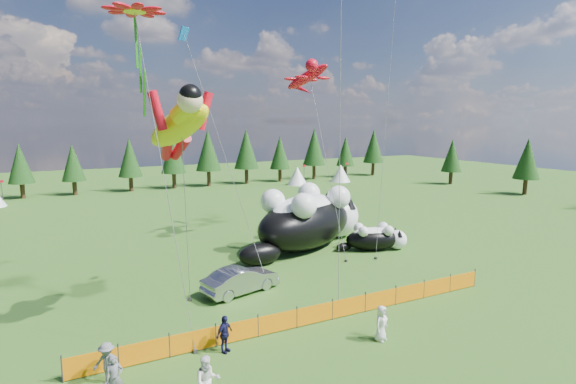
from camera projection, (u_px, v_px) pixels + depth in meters
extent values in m
plane|color=#0E3B0A|center=(287.00, 302.00, 24.49)|extent=(160.00, 160.00, 0.00)
cylinder|color=#262626|center=(62.00, 369.00, 16.84)|extent=(0.06, 0.06, 1.10)
cylinder|color=#262626|center=(118.00, 357.00, 17.74)|extent=(0.06, 0.06, 1.10)
cylinder|color=#262626|center=(169.00, 345.00, 18.63)|extent=(0.06, 0.06, 1.10)
cylinder|color=#262626|center=(216.00, 335.00, 19.53)|extent=(0.06, 0.06, 1.10)
cylinder|color=#262626|center=(258.00, 326.00, 20.42)|extent=(0.06, 0.06, 1.10)
cylinder|color=#262626|center=(297.00, 317.00, 21.32)|extent=(0.06, 0.06, 1.10)
cylinder|color=#262626|center=(332.00, 309.00, 22.21)|extent=(0.06, 0.06, 1.10)
cylinder|color=#262626|center=(365.00, 302.00, 23.11)|extent=(0.06, 0.06, 1.10)
cylinder|color=#262626|center=(396.00, 295.00, 24.00)|extent=(0.06, 0.06, 1.10)
cylinder|color=#262626|center=(424.00, 289.00, 24.90)|extent=(0.06, 0.06, 1.10)
cylinder|color=#262626|center=(450.00, 283.00, 25.80)|extent=(0.06, 0.06, 1.10)
cylinder|color=#262626|center=(475.00, 278.00, 26.69)|extent=(0.06, 0.06, 1.10)
cube|color=orange|center=(91.00, 364.00, 17.30)|extent=(2.00, 0.04, 0.90)
cube|color=orange|center=(145.00, 352.00, 18.19)|extent=(2.00, 0.04, 0.90)
cube|color=orange|center=(193.00, 341.00, 19.09)|extent=(2.00, 0.04, 0.90)
cube|color=orange|center=(237.00, 331.00, 19.98)|extent=(2.00, 0.04, 0.90)
cube|color=orange|center=(278.00, 322.00, 20.88)|extent=(2.00, 0.04, 0.90)
cube|color=orange|center=(315.00, 314.00, 21.77)|extent=(2.00, 0.04, 0.90)
cube|color=orange|center=(349.00, 306.00, 22.67)|extent=(2.00, 0.04, 0.90)
cube|color=orange|center=(381.00, 299.00, 23.56)|extent=(2.00, 0.04, 0.90)
cube|color=orange|center=(410.00, 293.00, 24.46)|extent=(2.00, 0.04, 0.90)
cube|color=orange|center=(437.00, 287.00, 25.36)|extent=(2.00, 0.04, 0.90)
cube|color=orange|center=(462.00, 281.00, 26.25)|extent=(2.00, 0.04, 0.90)
ellipsoid|color=black|center=(306.00, 223.00, 34.57)|extent=(10.93, 8.34, 3.96)
ellipsoid|color=white|center=(306.00, 211.00, 34.41)|extent=(8.18, 6.13, 2.42)
sphere|color=white|center=(338.00, 216.00, 38.18)|extent=(3.52, 3.52, 3.52)
sphere|color=#EB5B80|center=(347.00, 213.00, 39.34)|extent=(0.49, 0.49, 0.49)
ellipsoid|color=black|center=(260.00, 254.00, 30.66)|extent=(3.44, 2.69, 1.54)
cone|color=black|center=(349.00, 201.00, 37.32)|extent=(1.23, 1.23, 1.23)
cone|color=black|center=(327.00, 199.00, 38.61)|extent=(1.23, 1.23, 1.23)
sphere|color=white|center=(309.00, 194.00, 37.03)|extent=(1.85, 1.85, 1.85)
sphere|color=white|center=(339.00, 197.00, 35.28)|extent=(1.85, 1.85, 1.85)
sphere|color=white|center=(273.00, 201.00, 33.45)|extent=(1.85, 1.85, 1.85)
sphere|color=white|center=(304.00, 206.00, 31.69)|extent=(1.85, 1.85, 1.85)
ellipsoid|color=black|center=(373.00, 239.00, 34.27)|extent=(4.60, 3.23, 1.68)
ellipsoid|color=white|center=(373.00, 234.00, 34.20)|extent=(3.45, 2.37, 1.02)
sphere|color=white|center=(397.00, 240.00, 34.54)|extent=(1.49, 1.49, 1.49)
sphere|color=#EB5B80|center=(405.00, 239.00, 34.62)|extent=(0.21, 0.21, 0.21)
ellipsoid|color=black|center=(344.00, 247.00, 34.06)|extent=(1.45, 1.05, 0.65)
cone|color=black|center=(400.00, 233.00, 34.01)|extent=(0.52, 0.52, 0.52)
cone|color=black|center=(395.00, 231.00, 34.88)|extent=(0.52, 0.52, 0.52)
sphere|color=white|center=(383.00, 227.00, 34.87)|extent=(0.78, 0.78, 0.78)
sphere|color=white|center=(389.00, 231.00, 33.69)|extent=(0.78, 0.78, 0.78)
sphere|color=white|center=(359.00, 228.00, 34.61)|extent=(0.78, 0.78, 0.78)
sphere|color=white|center=(363.00, 232.00, 33.43)|extent=(0.78, 0.78, 0.78)
imported|color=#A9A9AD|center=(241.00, 280.00, 25.72)|extent=(4.82, 2.72, 1.50)
imported|color=slate|center=(114.00, 378.00, 15.78)|extent=(0.61, 0.41, 1.66)
imported|color=silver|center=(207.00, 381.00, 15.39)|extent=(0.95, 0.63, 1.85)
imported|color=#15153A|center=(224.00, 334.00, 19.05)|extent=(1.07, 0.92, 1.63)
imported|color=slate|center=(107.00, 363.00, 16.74)|extent=(1.18, 1.02, 1.63)
imported|color=silver|center=(381.00, 323.00, 20.07)|extent=(0.93, 0.78, 1.63)
cylinder|color=#595959|center=(185.00, 219.00, 22.86)|extent=(0.03, 0.03, 9.63)
cube|color=#262626|center=(190.00, 299.00, 24.64)|extent=(0.15, 0.15, 0.16)
cylinder|color=#595959|center=(325.00, 161.00, 34.25)|extent=(0.03, 0.03, 15.55)
cube|color=#262626|center=(346.00, 261.00, 31.44)|extent=(0.15, 0.15, 0.16)
cylinder|color=#595959|center=(164.00, 179.00, 19.24)|extent=(0.03, 0.03, 14.84)
cube|color=#262626|center=(195.00, 351.00, 19.06)|extent=(0.15, 0.15, 0.16)
cube|color=#1D7C16|center=(137.00, 68.00, 19.80)|extent=(0.19, 0.19, 4.27)
cylinder|color=#595959|center=(226.00, 158.00, 26.82)|extent=(0.03, 0.03, 16.12)
cube|color=#262626|center=(269.00, 288.00, 26.34)|extent=(0.15, 0.15, 0.16)
cylinder|color=#595959|center=(388.00, 96.00, 32.91)|extent=(0.03, 0.03, 23.59)
cube|color=#262626|center=(376.00, 258.00, 32.08)|extent=(0.15, 0.15, 0.16)
cylinder|color=#595959|center=(340.00, 146.00, 23.48)|extent=(0.03, 0.03, 16.92)
cube|color=#262626|center=(338.00, 310.00, 23.24)|extent=(0.15, 0.15, 0.16)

